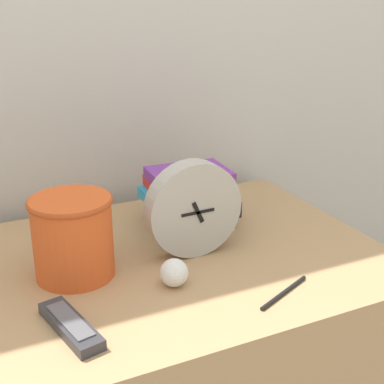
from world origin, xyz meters
TOP-DOWN VIEW (x-y plane):
  - wall_back at (0.00, 0.75)m, footprint 6.00×0.04m
  - desk_clock at (0.09, 0.33)m, footprint 0.21×0.05m
  - book_stack at (0.15, 0.47)m, footprint 0.22×0.19m
  - basket at (-0.16, 0.35)m, footprint 0.17×0.17m
  - tv_remote at (-0.22, 0.16)m, footprint 0.08×0.18m
  - crumpled_paper_ball at (-0.00, 0.22)m, footprint 0.06×0.06m
  - pen at (0.18, 0.10)m, footprint 0.14×0.07m

SIDE VIEW (x-z plane):
  - pen at x=0.18m, z-range 0.73..0.74m
  - tv_remote at x=-0.22m, z-range 0.73..0.75m
  - crumpled_paper_ball at x=0.00m, z-range 0.73..0.79m
  - book_stack at x=0.15m, z-range 0.73..0.88m
  - basket at x=-0.16m, z-range 0.74..0.91m
  - desk_clock at x=0.09m, z-range 0.73..0.94m
  - wall_back at x=0.00m, z-range 0.00..2.40m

